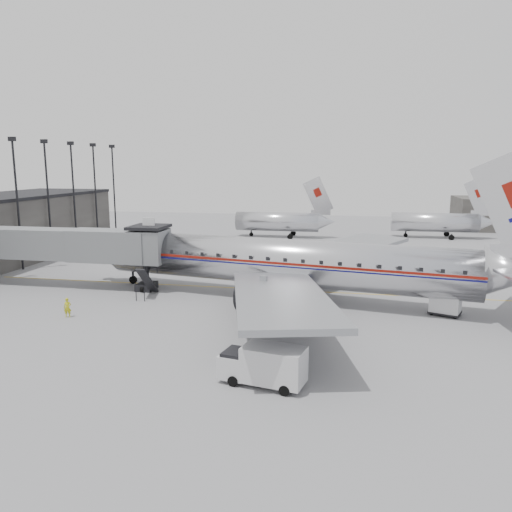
{
  "coord_description": "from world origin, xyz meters",
  "views": [
    {
      "loc": [
        10.29,
        -41.28,
        12.21
      ],
      "look_at": [
        1.11,
        6.65,
        3.2
      ],
      "focal_mm": 35.0,
      "sensor_mm": 36.0,
      "label": 1
    }
  ],
  "objects_px": {
    "baggage_cart_white": "(445,303)",
    "ramp_worker": "(67,308)",
    "airliner": "(289,262)",
    "service_van": "(263,364)",
    "baggage_cart_navy": "(296,302)"
  },
  "relations": [
    {
      "from": "baggage_cart_navy",
      "to": "baggage_cart_white",
      "type": "relative_size",
      "value": 0.71
    },
    {
      "from": "baggage_cart_white",
      "to": "ramp_worker",
      "type": "distance_m",
      "value": 30.81
    },
    {
      "from": "service_van",
      "to": "baggage_cart_white",
      "type": "distance_m",
      "value": 20.08
    },
    {
      "from": "airliner",
      "to": "service_van",
      "type": "height_order",
      "value": "airliner"
    },
    {
      "from": "baggage_cart_white",
      "to": "airliner",
      "type": "bearing_deg",
      "value": -169.23
    },
    {
      "from": "service_van",
      "to": "baggage_cart_white",
      "type": "bearing_deg",
      "value": 63.56
    },
    {
      "from": "service_van",
      "to": "ramp_worker",
      "type": "xyz_separation_m",
      "value": [
        -17.74,
        9.39,
        -0.41
      ]
    },
    {
      "from": "airliner",
      "to": "baggage_cart_navy",
      "type": "bearing_deg",
      "value": -63.98
    },
    {
      "from": "airliner",
      "to": "service_van",
      "type": "bearing_deg",
      "value": -77.22
    },
    {
      "from": "service_van",
      "to": "baggage_cart_white",
      "type": "height_order",
      "value": "service_van"
    },
    {
      "from": "airliner",
      "to": "service_van",
      "type": "xyz_separation_m",
      "value": [
        0.85,
        -18.24,
        -2.22
      ]
    },
    {
      "from": "airliner",
      "to": "baggage_cart_white",
      "type": "bearing_deg",
      "value": -0.36
    },
    {
      "from": "baggage_cart_white",
      "to": "ramp_worker",
      "type": "relative_size",
      "value": 1.82
    },
    {
      "from": "baggage_cart_navy",
      "to": "baggage_cart_white",
      "type": "distance_m",
      "value": 12.22
    },
    {
      "from": "airliner",
      "to": "baggage_cart_navy",
      "type": "distance_m",
      "value": 4.8
    }
  ]
}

